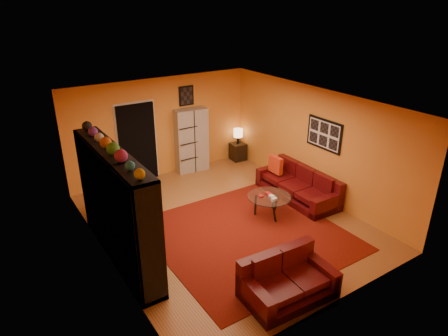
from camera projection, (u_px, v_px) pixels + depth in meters
floor at (225, 221)px, 8.58m from camera, size 6.00×6.00×0.00m
ceiling at (225, 103)px, 7.54m from camera, size 6.00×6.00×0.00m
wall_back at (161, 128)px, 10.36m from camera, size 6.00×0.00×6.00m
wall_front at (338, 235)px, 5.76m from camera, size 6.00×0.00×6.00m
wall_left at (102, 198)px, 6.81m from camera, size 0.00×6.00×6.00m
wall_right at (314, 143)px, 9.31m from camera, size 0.00×6.00×6.00m
rug at (248, 235)px, 8.09m from camera, size 3.60×3.60×0.01m
doorway at (138, 143)px, 10.09m from camera, size 0.95×0.10×2.04m
wall_art_right at (324, 134)px, 8.95m from camera, size 0.03×1.00×0.70m
wall_art_back at (186, 96)px, 10.42m from camera, size 0.42×0.03×0.52m
entertainment_unit at (117, 207)px, 7.02m from camera, size 0.45×3.00×2.10m
tv at (120, 209)px, 7.03m from camera, size 1.01×0.13×0.58m
sofa at (300, 186)px, 9.52m from camera, size 0.93×2.16×0.85m
loveseat at (285, 279)px, 6.40m from camera, size 1.50×0.95×0.85m
throw_pillow at (276, 165)px, 9.83m from camera, size 0.12×0.42×0.42m
coffee_table at (269, 198)px, 8.64m from camera, size 0.94×0.94×0.47m
storage_cabinet at (191, 140)px, 10.76m from camera, size 0.90×0.47×1.74m
bowl_chair at (114, 197)px, 8.90m from camera, size 0.75×0.75×0.61m
side_table at (238, 152)px, 11.70m from camera, size 0.43×0.43×0.50m
table_lamp at (238, 133)px, 11.47m from camera, size 0.27×0.27×0.44m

